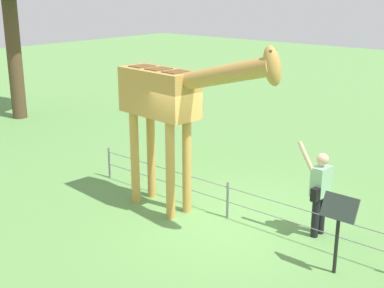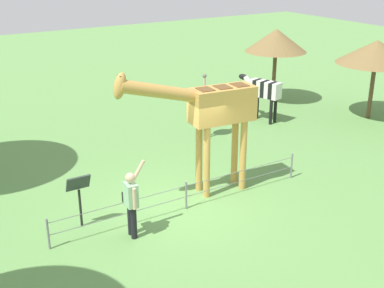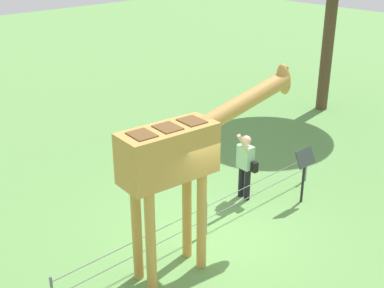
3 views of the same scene
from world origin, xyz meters
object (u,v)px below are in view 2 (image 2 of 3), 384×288
object	(u,v)px
zebra	(263,91)
shade_hut_near	(376,52)
ostrich	(208,104)
giraffe	(212,111)
visitor	(131,200)
info_sign	(79,190)
shade_hut_far	(276,41)

from	to	relation	value
zebra	shade_hut_near	bearing A→B (deg)	153.00
zebra	ostrich	distance (m)	2.75
giraffe	ostrich	size ratio (longest dim) A/B	1.69
giraffe	ostrich	world-z (taller)	giraffe
visitor	info_sign	world-z (taller)	visitor
ostrich	info_sign	size ratio (longest dim) A/B	1.70
shade_hut_near	shade_hut_far	distance (m)	4.02
ostrich	shade_hut_near	size ratio (longest dim) A/B	0.75
zebra	ostrich	world-z (taller)	ostrich
shade_hut_near	shade_hut_far	size ratio (longest dim) A/B	0.97
visitor	info_sign	distance (m)	1.33
giraffe	info_sign	bearing A→B (deg)	-1.21
giraffe	zebra	size ratio (longest dim) A/B	2.10
shade_hut_far	info_sign	bearing A→B (deg)	28.00
visitor	shade_hut_near	size ratio (longest dim) A/B	0.59
ostrich	info_sign	xyz separation A→B (m)	(5.87, 3.51, -0.23)
ostrich	info_sign	bearing A→B (deg)	30.86
giraffe	zebra	distance (m)	6.46
zebra	info_sign	xyz separation A→B (m)	(8.59, 3.89, -0.21)
visitor	shade_hut_far	xyz separation A→B (m)	(-9.75, -6.66, 1.69)
ostrich	shade_hut_near	world-z (taller)	shade_hut_near
zebra	shade_hut_near	distance (m)	4.39
giraffe	visitor	world-z (taller)	giraffe
info_sign	zebra	bearing A→B (deg)	-155.66
visitor	ostrich	size ratio (longest dim) A/B	0.78
visitor	shade_hut_near	distance (m)	11.97
zebra	shade_hut_near	xyz separation A→B (m)	(-3.71, 1.89, 1.38)
zebra	ostrich	xyz separation A→B (m)	(2.73, 0.38, 0.01)
shade_hut_near	giraffe	bearing A→B (deg)	13.40
visitor	info_sign	size ratio (longest dim) A/B	1.34
visitor	zebra	size ratio (longest dim) A/B	0.98
zebra	ostrich	size ratio (longest dim) A/B	0.80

